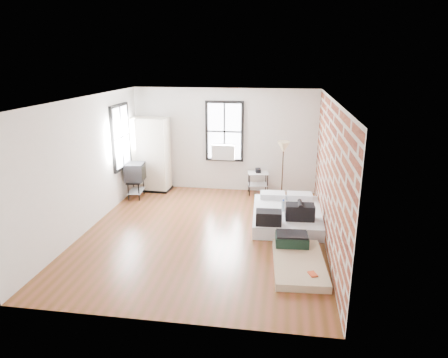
% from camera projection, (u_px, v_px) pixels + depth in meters
% --- Properties ---
extents(ground, '(6.00, 6.00, 0.00)m').
position_uv_depth(ground, '(204.00, 233.00, 8.45)').
color(ground, '#583517').
rests_on(ground, ground).
extents(room_shell, '(5.02, 6.02, 2.80)m').
position_uv_depth(room_shell, '(217.00, 150.00, 8.26)').
color(room_shell, silver).
rests_on(room_shell, ground).
extents(mattress_main, '(1.63, 2.15, 0.66)m').
position_uv_depth(mattress_main, '(287.00, 214.00, 8.97)').
color(mattress_main, white).
rests_on(mattress_main, ground).
extents(mattress_bare, '(0.98, 1.72, 0.36)m').
position_uv_depth(mattress_bare, '(297.00, 257.00, 7.20)').
color(mattress_bare, '#C1AB8C').
rests_on(mattress_bare, ground).
extents(wardrobe, '(1.05, 0.63, 2.02)m').
position_uv_depth(wardrobe, '(151.00, 155.00, 10.95)').
color(wardrobe, black).
rests_on(wardrobe, ground).
extents(side_table, '(0.61, 0.52, 0.71)m').
position_uv_depth(side_table, '(258.00, 177.00, 10.75)').
color(side_table, black).
rests_on(side_table, ground).
extents(floor_lamp, '(0.32, 0.32, 1.48)m').
position_uv_depth(floor_lamp, '(283.00, 150.00, 10.37)').
color(floor_lamp, black).
rests_on(floor_lamp, ground).
extents(tv_stand, '(0.52, 0.70, 0.93)m').
position_uv_depth(tv_stand, '(135.00, 173.00, 10.44)').
color(tv_stand, black).
rests_on(tv_stand, ground).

